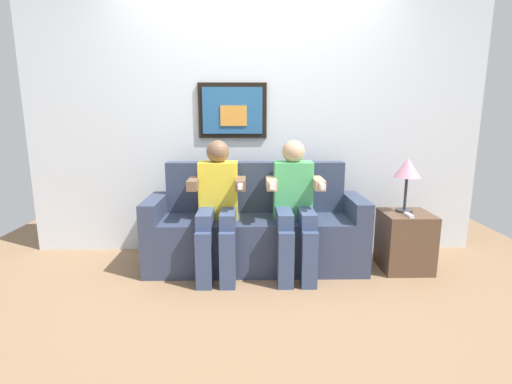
# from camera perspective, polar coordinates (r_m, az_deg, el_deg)

# --- Properties ---
(ground_plane) EXTENTS (5.54, 5.54, 0.00)m
(ground_plane) POSITION_cam_1_polar(r_m,az_deg,el_deg) (3.19, 0.05, -12.95)
(ground_plane) COLOR #8C6B4C
(back_wall_assembly) EXTENTS (4.26, 0.10, 2.60)m
(back_wall_assembly) POSITION_cam_1_polar(r_m,az_deg,el_deg) (3.67, -0.27, 11.22)
(back_wall_assembly) COLOR silver
(back_wall_assembly) RESTS_ON ground_plane
(couch) EXTENTS (1.86, 0.58, 0.90)m
(couch) POSITION_cam_1_polar(r_m,az_deg,el_deg) (3.39, -0.05, -5.84)
(couch) COLOR #333D56
(couch) RESTS_ON ground_plane
(person_on_left) EXTENTS (0.46, 0.56, 1.11)m
(person_on_left) POSITION_cam_1_polar(r_m,az_deg,el_deg) (3.16, -5.71, -1.67)
(person_on_left) COLOR yellow
(person_on_left) RESTS_ON ground_plane
(person_on_right) EXTENTS (0.46, 0.56, 1.11)m
(person_on_right) POSITION_cam_1_polar(r_m,az_deg,el_deg) (3.17, 5.69, -1.61)
(person_on_right) COLOR #4CB266
(person_on_right) RESTS_ON ground_plane
(side_table_right) EXTENTS (0.40, 0.40, 0.50)m
(side_table_right) POSITION_cam_1_polar(r_m,az_deg,el_deg) (3.56, 21.22, -6.79)
(side_table_right) COLOR brown
(side_table_right) RESTS_ON ground_plane
(table_lamp) EXTENTS (0.22, 0.22, 0.46)m
(table_lamp) POSITION_cam_1_polar(r_m,az_deg,el_deg) (3.47, 21.55, 3.02)
(table_lamp) COLOR #333338
(table_lamp) RESTS_ON side_table_right
(spare_remote_on_table) EXTENTS (0.04, 0.13, 0.02)m
(spare_remote_on_table) POSITION_cam_1_polar(r_m,az_deg,el_deg) (3.39, 21.73, -3.19)
(spare_remote_on_table) COLOR white
(spare_remote_on_table) RESTS_ON side_table_right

